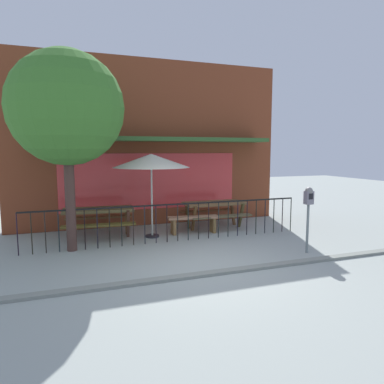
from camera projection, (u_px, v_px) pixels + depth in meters
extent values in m
plane|color=#9CA49C|center=(203.00, 268.00, 6.83)|extent=(40.00, 40.00, 0.00)
cube|color=#4A2419|center=(151.00, 223.00, 11.07)|extent=(8.36, 0.54, 0.01)
cube|color=brown|center=(150.00, 143.00, 10.77)|extent=(8.36, 0.50, 5.01)
cube|color=#D83838|center=(152.00, 181.00, 10.67)|extent=(5.43, 0.02, 1.70)
cube|color=#315927|center=(155.00, 139.00, 10.11)|extent=(7.10, 0.90, 0.12)
cube|color=black|center=(172.00, 204.00, 8.67)|extent=(7.02, 0.04, 0.04)
cylinder|color=black|center=(17.00, 234.00, 7.56)|extent=(0.02, 0.02, 0.95)
cylinder|color=black|center=(31.00, 233.00, 7.65)|extent=(0.02, 0.02, 0.95)
cylinder|color=black|center=(45.00, 232.00, 7.75)|extent=(0.02, 0.02, 0.95)
cylinder|color=black|center=(59.00, 231.00, 7.84)|extent=(0.02, 0.02, 0.95)
cylinder|color=black|center=(72.00, 230.00, 7.93)|extent=(0.02, 0.02, 0.95)
cylinder|color=black|center=(85.00, 229.00, 8.03)|extent=(0.02, 0.02, 0.95)
cylinder|color=black|center=(97.00, 229.00, 8.12)|extent=(0.02, 0.02, 0.95)
cylinder|color=black|center=(110.00, 228.00, 8.21)|extent=(0.02, 0.02, 0.95)
cylinder|color=black|center=(122.00, 227.00, 8.31)|extent=(0.02, 0.02, 0.95)
cylinder|color=black|center=(133.00, 226.00, 8.40)|extent=(0.02, 0.02, 0.95)
cylinder|color=black|center=(145.00, 225.00, 8.50)|extent=(0.02, 0.02, 0.95)
cylinder|color=black|center=(156.00, 224.00, 8.59)|extent=(0.02, 0.02, 0.95)
cylinder|color=black|center=(167.00, 224.00, 8.68)|extent=(0.02, 0.02, 0.95)
cylinder|color=black|center=(178.00, 223.00, 8.78)|extent=(0.02, 0.02, 0.95)
cylinder|color=black|center=(188.00, 222.00, 8.87)|extent=(0.02, 0.02, 0.95)
cylinder|color=black|center=(199.00, 221.00, 8.96)|extent=(0.02, 0.02, 0.95)
cylinder|color=black|center=(209.00, 221.00, 9.06)|extent=(0.02, 0.02, 0.95)
cylinder|color=black|center=(218.00, 220.00, 9.15)|extent=(0.02, 0.02, 0.95)
cylinder|color=black|center=(228.00, 219.00, 9.24)|extent=(0.02, 0.02, 0.95)
cylinder|color=black|center=(238.00, 218.00, 9.34)|extent=(0.02, 0.02, 0.95)
cylinder|color=black|center=(247.00, 218.00, 9.43)|extent=(0.02, 0.02, 0.95)
cylinder|color=black|center=(256.00, 217.00, 9.53)|extent=(0.02, 0.02, 0.95)
cylinder|color=black|center=(265.00, 216.00, 9.62)|extent=(0.02, 0.02, 0.95)
cylinder|color=black|center=(274.00, 216.00, 9.71)|extent=(0.02, 0.02, 0.95)
cylinder|color=black|center=(282.00, 215.00, 9.81)|extent=(0.02, 0.02, 0.95)
cylinder|color=black|center=(291.00, 215.00, 9.90)|extent=(0.02, 0.02, 0.95)
cube|color=brown|center=(98.00, 210.00, 9.13)|extent=(1.85, 0.88, 0.07)
cube|color=brown|center=(99.00, 225.00, 8.64)|extent=(1.81, 0.39, 0.05)
cube|color=brown|center=(99.00, 217.00, 9.69)|extent=(1.81, 0.39, 0.05)
cube|color=brown|center=(69.00, 228.00, 8.71)|extent=(0.09, 0.35, 0.78)
cube|color=#4F3F1F|center=(70.00, 223.00, 9.24)|extent=(0.09, 0.35, 0.78)
cube|color=#523226|center=(128.00, 224.00, 9.10)|extent=(0.09, 0.35, 0.78)
cube|color=brown|center=(126.00, 220.00, 9.64)|extent=(0.09, 0.35, 0.78)
cube|color=brown|center=(214.00, 203.00, 10.28)|extent=(1.80, 0.77, 0.07)
cube|color=brown|center=(222.00, 216.00, 9.81)|extent=(1.80, 0.27, 0.05)
cube|color=brown|center=(207.00, 210.00, 10.84)|extent=(1.80, 0.27, 0.05)
cube|color=brown|center=(194.00, 219.00, 9.82)|extent=(0.07, 0.35, 0.78)
cube|color=#503D1D|center=(188.00, 215.00, 10.35)|extent=(0.07, 0.35, 0.78)
cube|color=#4F4524|center=(241.00, 216.00, 10.31)|extent=(0.07, 0.35, 0.78)
cube|color=brown|center=(233.00, 212.00, 10.83)|extent=(0.07, 0.35, 0.78)
cylinder|color=black|center=(152.00, 236.00, 9.26)|extent=(0.36, 0.36, 0.05)
cylinder|color=#B9C0B4|center=(152.00, 197.00, 9.14)|extent=(0.04, 0.04, 2.15)
cone|color=beige|center=(151.00, 161.00, 9.03)|extent=(2.00, 2.00, 0.35)
cube|color=#A67756|center=(193.00, 217.00, 9.61)|extent=(1.43, 0.49, 0.06)
cube|color=olive|center=(173.00, 226.00, 9.52)|extent=(0.08, 0.29, 0.45)
cube|color=brown|center=(213.00, 224.00, 9.76)|extent=(0.08, 0.29, 0.45)
cylinder|color=slate|center=(308.00, 229.00, 7.77)|extent=(0.06, 0.06, 1.10)
cube|color=slate|center=(309.00, 198.00, 7.69)|extent=(0.18, 0.14, 0.29)
sphere|color=slate|center=(309.00, 191.00, 7.67)|extent=(0.17, 0.17, 0.17)
cube|color=black|center=(311.00, 196.00, 7.62)|extent=(0.11, 0.01, 0.13)
cylinder|color=#48312A|center=(70.00, 196.00, 7.86)|extent=(0.22, 0.22, 2.52)
sphere|color=#3C752A|center=(66.00, 108.00, 7.62)|extent=(2.52, 2.52, 2.52)
cube|color=gray|center=(211.00, 275.00, 6.44)|extent=(11.70, 0.20, 0.11)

